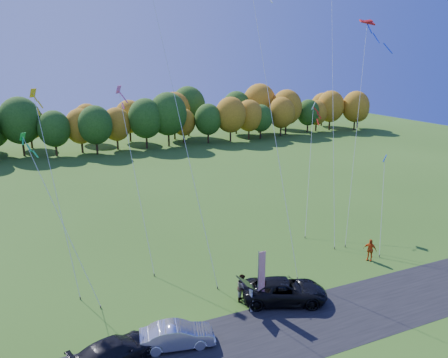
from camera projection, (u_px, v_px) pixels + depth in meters
name	position (u px, v px, depth m)	size (l,w,h in m)	color
ground	(260.00, 298.00, 30.15)	(160.00, 160.00, 0.00)	#2C5316
asphalt_strip	(291.00, 329.00, 26.63)	(90.00, 6.00, 0.01)	black
tree_line	(113.00, 150.00, 78.47)	(116.00, 12.00, 10.00)	#1E4711
black_suv	(285.00, 291.00, 29.51)	(2.64, 5.73, 1.59)	black
silver_sedan	(177.00, 335.00, 24.92)	(1.49, 4.26, 1.40)	silver
dark_truck_a	(115.00, 351.00, 23.57)	(1.98, 4.87, 1.41)	black
person_tailgate_a	(251.00, 299.00, 28.46)	(0.57, 0.37, 1.57)	silver
person_tailgate_b	(242.00, 287.00, 29.64)	(0.92, 0.72, 1.90)	gray
person_east	(370.00, 250.00, 35.48)	(1.08, 0.45, 1.84)	#CC4C13
feather_flag	(261.00, 273.00, 28.28)	(0.55, 0.08, 4.13)	#999999
kite_delta_blue	(174.00, 92.00, 30.99)	(4.44, 9.96, 27.81)	#4C3F33
kite_parafoil_orange	(333.00, 73.00, 40.73)	(8.85, 13.20, 29.77)	#4C3F33
kite_delta_red	(268.00, 89.00, 32.91)	(2.51, 9.27, 24.82)	#4C3F33
kite_parafoil_rainbow	(357.00, 130.00, 39.33)	(7.18, 6.52, 19.74)	#4C3F33
kite_diamond_yellow	(56.00, 191.00, 30.72)	(1.98, 7.16, 14.19)	#4C3F33
kite_diamond_green	(62.00, 221.00, 28.64)	(3.94, 4.92, 11.56)	#4C3F33
kite_diamond_white	(309.00, 168.00, 42.20)	(5.22, 6.83, 11.96)	#4C3F33
kite_diamond_pink	(135.00, 175.00, 34.46)	(1.10, 7.88, 14.14)	#4C3F33
kite_diamond_blue_low	(382.00, 206.00, 36.91)	(2.86, 3.36, 8.26)	#4C3F33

